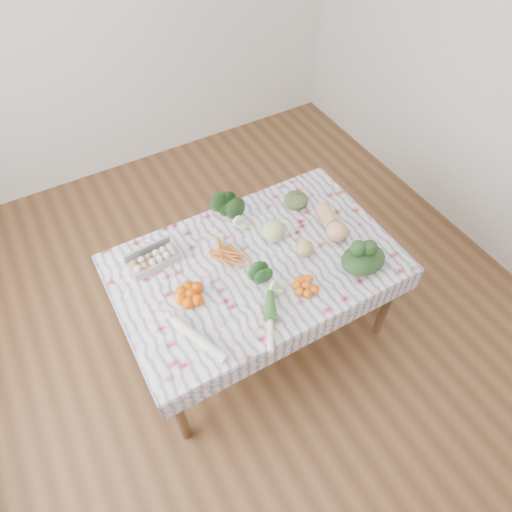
# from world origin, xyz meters

# --- Properties ---
(ground) EXTENTS (4.50, 4.50, 0.00)m
(ground) POSITION_xyz_m (0.00, 0.00, 0.00)
(ground) COLOR brown
(ground) RESTS_ON ground
(wall_back) EXTENTS (4.00, 0.04, 2.80)m
(wall_back) POSITION_xyz_m (0.00, 2.25, 1.40)
(wall_back) COLOR silver
(wall_back) RESTS_ON ground
(dining_table) EXTENTS (1.60, 1.00, 0.75)m
(dining_table) POSITION_xyz_m (0.00, 0.00, 0.68)
(dining_table) COLOR brown
(dining_table) RESTS_ON ground
(tablecloth) EXTENTS (1.66, 1.06, 0.01)m
(tablecloth) POSITION_xyz_m (0.00, 0.00, 0.76)
(tablecloth) COLOR white
(tablecloth) RESTS_ON dining_table
(egg_carton) EXTENTS (0.30, 0.14, 0.08)m
(egg_carton) POSITION_xyz_m (-0.52, 0.27, 0.80)
(egg_carton) COLOR #A1A19C
(egg_carton) RESTS_ON tablecloth
(carrot_bunch) EXTENTS (0.29, 0.27, 0.05)m
(carrot_bunch) POSITION_xyz_m (-0.11, 0.09, 0.78)
(carrot_bunch) COLOR orange
(carrot_bunch) RESTS_ON tablecloth
(kale_bunch) EXTENTS (0.22, 0.20, 0.16)m
(kale_bunch) POSITION_xyz_m (0.03, 0.37, 0.84)
(kale_bunch) COLOR #183513
(kale_bunch) RESTS_ON tablecloth
(kabocha_squash) EXTENTS (0.17, 0.17, 0.10)m
(kabocha_squash) POSITION_xyz_m (0.46, 0.29, 0.81)
(kabocha_squash) COLOR #495A30
(kabocha_squash) RESTS_ON tablecloth
(cabbage) EXTENTS (0.17, 0.17, 0.14)m
(cabbage) POSITION_xyz_m (0.18, 0.11, 0.83)
(cabbage) COLOR #B3CE83
(cabbage) RESTS_ON tablecloth
(butternut_squash) EXTENTS (0.18, 0.30, 0.13)m
(butternut_squash) POSITION_xyz_m (0.54, -0.00, 0.83)
(butternut_squash) COLOR tan
(butternut_squash) RESTS_ON tablecloth
(orange_cluster) EXTENTS (0.29, 0.29, 0.07)m
(orange_cluster) POSITION_xyz_m (-0.44, -0.05, 0.80)
(orange_cluster) COLOR #EA5701
(orange_cluster) RESTS_ON tablecloth
(broccoli) EXTENTS (0.21, 0.21, 0.12)m
(broccoli) POSITION_xyz_m (-0.04, -0.17, 0.82)
(broccoli) COLOR #1C4C1C
(broccoli) RESTS_ON tablecloth
(mandarin_cluster) EXTENTS (0.21, 0.21, 0.05)m
(mandarin_cluster) POSITION_xyz_m (0.15, -0.30, 0.79)
(mandarin_cluster) COLOR orange
(mandarin_cluster) RESTS_ON tablecloth
(grapefruit) EXTENTS (0.11, 0.11, 0.10)m
(grapefruit) POSITION_xyz_m (0.28, -0.09, 0.81)
(grapefruit) COLOR tan
(grapefruit) RESTS_ON tablecloth
(spinach_bag) EXTENTS (0.32, 0.28, 0.12)m
(spinach_bag) POSITION_xyz_m (0.53, -0.33, 0.82)
(spinach_bag) COLOR black
(spinach_bag) RESTS_ON tablecloth
(daikon) EXTENTS (0.19, 0.38, 0.05)m
(daikon) POSITION_xyz_m (-0.51, -0.32, 0.79)
(daikon) COLOR white
(daikon) RESTS_ON tablecloth
(leek) EXTENTS (0.21, 0.32, 0.04)m
(leek) POSITION_xyz_m (-0.14, -0.41, 0.78)
(leek) COLOR white
(leek) RESTS_ON tablecloth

